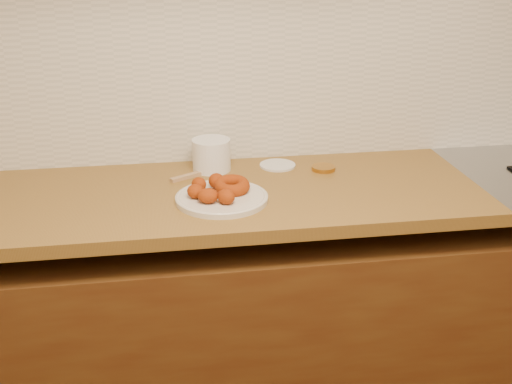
% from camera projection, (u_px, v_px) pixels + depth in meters
% --- Properties ---
extents(wall_back, '(4.00, 0.02, 2.70)m').
position_uv_depth(wall_back, '(300.00, 26.00, 2.15)').
color(wall_back, tan).
rests_on(wall_back, ground).
extents(base_cabinet, '(3.60, 0.60, 0.77)m').
position_uv_depth(base_cabinet, '(313.00, 322.00, 2.22)').
color(base_cabinet, '#563714').
rests_on(base_cabinet, floor).
extents(butcher_block, '(2.30, 0.62, 0.04)m').
position_uv_depth(butcher_block, '(109.00, 203.00, 1.95)').
color(butcher_block, brown).
rests_on(butcher_block, base_cabinet).
extents(backsplash, '(3.60, 0.02, 0.60)m').
position_uv_depth(backsplash, '(300.00, 71.00, 2.19)').
color(backsplash, silver).
rests_on(backsplash, wall_back).
extents(donut_plate, '(0.28, 0.28, 0.02)m').
position_uv_depth(donut_plate, '(222.00, 198.00, 1.91)').
color(donut_plate, beige).
rests_on(donut_plate, butcher_block).
extents(ring_donut, '(0.13, 0.13, 0.05)m').
position_uv_depth(ring_donut, '(232.00, 185.00, 1.93)').
color(ring_donut, '#9B3709').
rests_on(ring_donut, donut_plate).
extents(fried_dough_chunks, '(0.15, 0.20, 0.05)m').
position_uv_depth(fried_dough_chunks, '(209.00, 190.00, 1.89)').
color(fried_dough_chunks, '#9B3709').
rests_on(fried_dough_chunks, donut_plate).
extents(plastic_tub, '(0.17, 0.17, 0.11)m').
position_uv_depth(plastic_tub, '(211.00, 155.00, 2.14)').
color(plastic_tub, white).
rests_on(plastic_tub, butcher_block).
extents(tub_lid, '(0.12, 0.12, 0.01)m').
position_uv_depth(tub_lid, '(278.00, 165.00, 2.19)').
color(tub_lid, silver).
rests_on(tub_lid, butcher_block).
extents(brass_jar_lid, '(0.10, 0.10, 0.01)m').
position_uv_depth(brass_jar_lid, '(323.00, 168.00, 2.15)').
color(brass_jar_lid, '#B67F2E').
rests_on(brass_jar_lid, butcher_block).
extents(wooden_utensil, '(0.14, 0.09, 0.01)m').
position_uv_depth(wooden_utensil, '(191.00, 175.00, 2.09)').
color(wooden_utensil, '#A78259').
rests_on(wooden_utensil, butcher_block).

